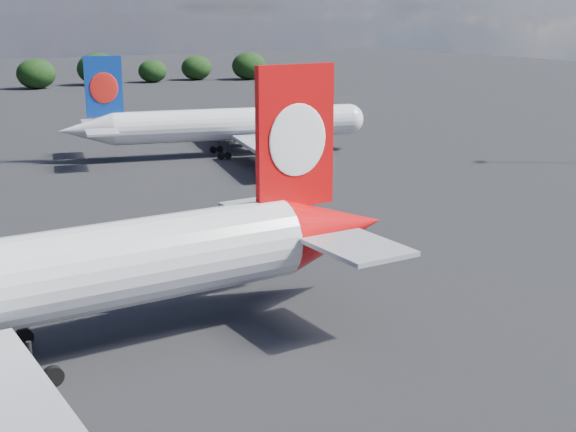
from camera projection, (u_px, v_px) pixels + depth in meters
qantas_airliner at (5, 287)px, 44.66m from camera, size 50.86×48.25×16.66m
china_southern_airliner at (225, 125)px, 111.21m from camera, size 42.67×40.86×14.07m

